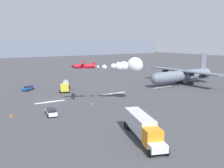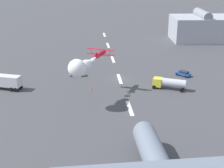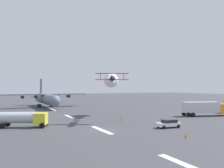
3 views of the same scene
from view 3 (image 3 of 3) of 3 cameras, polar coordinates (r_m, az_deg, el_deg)
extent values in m
plane|color=#424247|center=(38.65, -2.80, -12.12)|extent=(440.00, 440.00, 0.00)
cube|color=white|center=(22.96, 19.75, -19.89)|extent=(8.00, 0.90, 0.01)
cube|color=white|center=(38.65, -2.80, -12.11)|extent=(8.00, 0.90, 0.01)
cube|color=white|center=(56.88, -11.26, -8.50)|extent=(8.00, 0.90, 0.01)
cube|color=white|center=(75.84, -15.49, -6.59)|extent=(8.00, 0.90, 0.01)
cylinder|color=slate|center=(85.61, -17.07, -3.81)|extent=(26.55, 4.41, 3.93)
sphere|color=slate|center=(72.71, -14.96, -4.33)|extent=(3.73, 3.73, 3.73)
cube|color=slate|center=(85.54, -17.06, -2.63)|extent=(3.76, 31.04, 0.40)
cylinder|color=black|center=(83.87, -22.73, -3.25)|extent=(2.42, 1.14, 1.10)
cylinder|color=black|center=(84.48, -19.59, -3.25)|extent=(2.42, 1.14, 1.10)
cylinder|color=black|center=(86.05, -14.48, -3.23)|extent=(2.42, 1.14, 1.10)
cylinder|color=black|center=(87.31, -11.52, -3.21)|extent=(2.42, 1.14, 1.10)
cube|color=slate|center=(96.42, -18.38, -0.53)|extent=(2.80, 0.35, 6.00)
cube|color=slate|center=(96.50, -18.40, -3.30)|extent=(2.16, 9.03, 0.24)
cube|color=black|center=(87.28, -15.61, -5.45)|extent=(3.22, 1.06, 1.20)
cube|color=black|center=(86.30, -18.82, -5.49)|extent=(3.22, 1.06, 1.20)
cylinder|color=red|center=(46.93, 0.00, 1.34)|extent=(5.14, 3.26, 1.08)
cube|color=red|center=(46.73, 0.01, 1.17)|extent=(3.82, 6.82, 0.12)
cube|color=red|center=(46.80, 0.01, 2.82)|extent=(3.82, 6.82, 0.12)
cylinder|color=black|center=(46.90, 3.11, 1.99)|extent=(0.08, 0.08, 1.35)
cylinder|color=black|center=(46.75, -3.10, 2.00)|extent=(0.08, 0.08, 1.35)
cube|color=red|center=(49.29, -0.08, 1.76)|extent=(0.67, 0.40, 1.10)
cube|color=red|center=(49.27, -0.08, 1.29)|extent=(1.42, 2.06, 0.08)
cone|color=black|center=(43.99, 0.11, 1.50)|extent=(1.03, 1.13, 0.92)
sphere|color=white|center=(50.32, -0.12, 0.96)|extent=(0.70, 0.70, 0.70)
sphere|color=white|center=(51.95, -0.36, 0.79)|extent=(1.24, 1.24, 1.24)
sphere|color=white|center=(54.27, -0.46, 0.90)|extent=(1.44, 1.44, 1.44)
sphere|color=white|center=(55.71, -0.45, 0.80)|extent=(2.29, 2.29, 2.29)
sphere|color=white|center=(56.95, -0.53, 0.80)|extent=(2.50, 2.50, 2.50)
sphere|color=white|center=(59.72, -0.39, 0.89)|extent=(3.44, 3.44, 3.44)
sphere|color=white|center=(59.76, -0.23, 0.99)|extent=(4.03, 4.03, 4.03)
cube|color=orange|center=(64.53, 27.08, -5.86)|extent=(3.16, 3.10, 2.60)
cube|color=silver|center=(61.31, 22.54, -5.74)|extent=(5.51, 9.69, 2.80)
cylinder|color=black|center=(61.17, 19.60, -7.41)|extent=(0.70, 1.15, 1.10)
cylinder|color=black|center=(60.62, 18.58, -7.48)|extent=(0.70, 1.15, 1.10)
cylinder|color=black|center=(58.98, 20.73, -7.65)|extent=(0.70, 1.15, 1.10)
cylinder|color=black|center=(58.41, 19.69, -7.72)|extent=(0.70, 1.15, 1.10)
cube|color=yellow|center=(43.13, -18.46, -8.75)|extent=(3.10, 3.00, 2.20)
cylinder|color=#B7BCC6|center=(44.40, -23.78, -8.16)|extent=(4.51, 6.56, 2.10)
cylinder|color=black|center=(44.29, -17.29, -9.98)|extent=(0.71, 1.04, 1.00)
cylinder|color=black|center=(46.54, -25.97, -9.49)|extent=(0.71, 1.04, 1.00)
cylinder|color=black|center=(42.00, -18.11, -10.48)|extent=(0.71, 1.04, 1.00)
cylinder|color=black|center=(44.37, -27.20, -9.90)|extent=(0.71, 1.04, 1.00)
cube|color=white|center=(41.91, 14.75, -10.31)|extent=(2.47, 4.61, 0.65)
cube|color=#1E232D|center=(41.93, 14.98, -9.48)|extent=(2.05, 2.86, 0.55)
cylinder|color=black|center=(40.40, 13.62, -11.14)|extent=(0.32, 0.67, 0.64)
cylinder|color=black|center=(42.10, 17.22, -10.71)|extent=(0.32, 0.67, 0.64)
cylinder|color=black|center=(41.92, 12.28, -10.77)|extent=(0.32, 0.67, 0.64)
cylinder|color=black|center=(43.55, 15.81, -10.39)|extent=(0.32, 0.67, 0.64)
cone|color=orange|center=(34.38, 19.10, -12.83)|extent=(0.44, 0.44, 0.75)
cone|color=orange|center=(49.17, 2.39, -9.27)|extent=(0.44, 0.44, 0.75)
camera|label=1|loc=(80.38, 52.65, 5.32)|focal=40.89mm
camera|label=2|loc=(125.43, -15.27, 9.98)|focal=52.05mm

